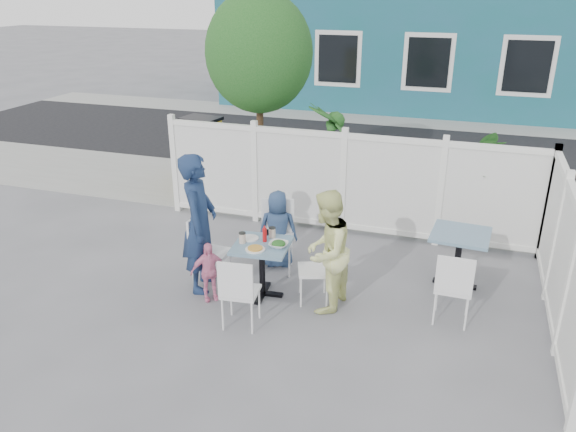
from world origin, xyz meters
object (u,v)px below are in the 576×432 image
(main_table, at_px, (262,256))
(chair_near, at_px, (238,289))
(chair_left, at_px, (206,246))
(spare_table, at_px, (459,245))
(boy, at_px, (278,229))
(man, at_px, (199,223))
(toddler, at_px, (209,272))
(woman, at_px, (326,252))
(chair_back, at_px, (277,230))
(utility_cabinet, at_px, (203,151))
(chair_right, at_px, (320,264))

(main_table, distance_m, chair_near, 0.78)
(chair_left, bearing_deg, main_table, 91.56)
(spare_table, height_order, boy, boy)
(chair_near, xyz_separation_m, boy, (-0.09, 1.60, 0.03))
(spare_table, bearing_deg, chair_left, -161.95)
(man, height_order, boy, man)
(man, distance_m, toddler, 0.61)
(woman, bearing_deg, man, -81.99)
(chair_back, distance_m, boy, 0.07)
(utility_cabinet, relative_size, main_table, 1.67)
(chair_right, distance_m, chair_back, 1.01)
(main_table, bearing_deg, chair_back, 95.14)
(spare_table, relative_size, boy, 0.70)
(woman, xyz_separation_m, boy, (-0.90, 0.86, -0.20))
(chair_near, bearing_deg, man, 132.18)
(spare_table, bearing_deg, utility_cabinet, 150.64)
(main_table, height_order, chair_back, chair_back)
(chair_near, xyz_separation_m, woman, (0.81, 0.74, 0.24))
(spare_table, bearing_deg, woman, -144.61)
(chair_back, xyz_separation_m, chair_near, (0.08, -1.53, -0.06))
(chair_left, distance_m, man, 0.34)
(chair_near, xyz_separation_m, man, (-0.82, 0.73, 0.38))
(chair_right, bearing_deg, woman, -160.79)
(main_table, relative_size, toddler, 0.95)
(chair_near, bearing_deg, chair_back, 86.79)
(utility_cabinet, xyz_separation_m, man, (1.88, -3.87, 0.29))
(utility_cabinet, distance_m, main_table, 4.67)
(chair_right, relative_size, woman, 0.57)
(chair_left, bearing_deg, chair_back, 138.80)
(chair_back, relative_size, boy, 0.89)
(spare_table, bearing_deg, man, -161.17)
(chair_left, xyz_separation_m, toddler, (0.18, -0.31, -0.17))
(main_table, xyz_separation_m, spare_table, (2.30, 1.01, 0.03))
(chair_near, distance_m, woman, 1.12)
(utility_cabinet, distance_m, chair_right, 5.03)
(man, bearing_deg, chair_back, -57.31)
(main_table, height_order, spare_table, spare_table)
(chair_left, distance_m, toddler, 0.40)
(main_table, xyz_separation_m, chair_right, (0.71, 0.10, -0.05))
(utility_cabinet, relative_size, woman, 0.81)
(chair_right, xyz_separation_m, woman, (0.11, -0.14, 0.25))
(woman, bearing_deg, main_table, -85.11)
(man, relative_size, woman, 1.20)
(spare_table, height_order, chair_near, chair_near)
(chair_right, distance_m, man, 1.58)
(spare_table, relative_size, toddler, 0.99)
(spare_table, bearing_deg, chair_back, -173.82)
(utility_cabinet, distance_m, man, 4.31)
(spare_table, height_order, chair_right, chair_right)
(chair_right, xyz_separation_m, chair_back, (-0.78, 0.65, 0.07))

